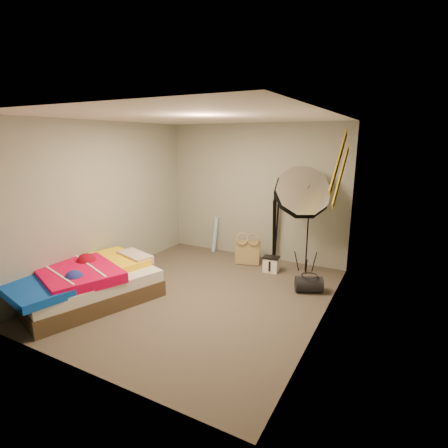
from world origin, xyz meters
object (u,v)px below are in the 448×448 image
Objects in this scene: photo_umbrella at (302,194)px; camera_case at (271,265)px; camera_tripod at (275,223)px; bed at (88,283)px; wrapping_roll at (215,235)px; tote_bag at (248,252)px; duffel_bag at (309,284)px.

camera_case is at bearing -165.50° from photo_umbrella.
camera_tripod reaches higher than camera_case.
camera_case is 0.12× the size of bed.
camera_case is (1.41, -0.54, -0.22)m from wrapping_roll.
camera_case is at bearing -34.89° from tote_bag.
camera_case is 0.19× the size of camera_tripod.
bed is at bearing -134.68° from photo_umbrella.
wrapping_roll is 2.82m from bed.
wrapping_roll is at bearing 166.91° from photo_umbrella.
bed is 1.68× the size of camera_tripod.
camera_tripod is (-0.57, 0.38, -0.63)m from photo_umbrella.
photo_umbrella is at bearing -20.06° from tote_bag.
bed is at bearing -99.90° from wrapping_roll.
duffel_bag is 3.19m from bed.
bed reaches higher than duffel_bag.
tote_bag is at bearing 128.25° from duffel_bag.
photo_umbrella is (2.32, 2.35, 1.11)m from bed.
photo_umbrella is (0.95, -0.06, 1.15)m from tote_bag.
tote_bag is 0.55m from camera_case.
duffel_bag is (2.19, -1.05, -0.23)m from wrapping_roll.
bed is at bearing -171.29° from duffel_bag.
tote_bag is 0.72m from camera_tripod.
wrapping_roll is at bearing 130.24° from duffel_bag.
bed is 3.29m from camera_tripod.
duffel_bag is 1.44m from photo_umbrella.
wrapping_roll is at bearing 80.10° from bed.
wrapping_roll is 0.32× the size of bed.
tote_bag is at bearing -139.45° from camera_tripod.
tote_bag reaches higher than camera_case.
duffel_bag is (0.78, -0.51, -0.00)m from camera_case.
bed is 3.49m from photo_umbrella.
camera_tripod is at bearing 57.31° from bed.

